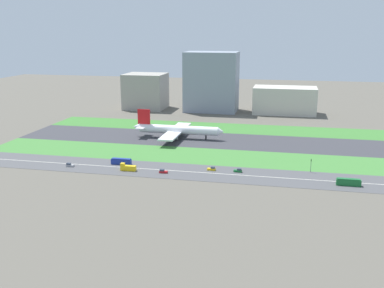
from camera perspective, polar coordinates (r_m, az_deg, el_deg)
name	(u,v)px	position (r m, az deg, el deg)	size (l,w,h in m)	color
ground_plane	(220,141)	(309.80, 3.56, 0.44)	(800.00, 800.00, 0.00)	#5B564C
runway	(220,140)	(309.79, 3.56, 0.45)	(280.00, 46.00, 0.10)	#38383D
grass_median_north	(228,128)	(349.35, 4.59, 2.02)	(280.00, 36.00, 0.10)	#3D7A33
grass_median_south	(210,156)	(270.66, 2.23, -1.58)	(280.00, 36.00, 0.10)	#427F38
highway	(199,172)	(240.55, 0.90, -3.62)	(280.00, 28.00, 0.10)	#4C4C4F
highway_centerline	(199,172)	(240.54, 0.90, -3.61)	(266.00, 0.50, 0.01)	silver
airliner	(176,130)	(314.40, -2.03, 1.83)	(65.00, 56.00, 19.70)	white
truck_0	(128,168)	(245.57, -8.13, -2.99)	(8.40, 2.50, 4.00)	yellow
bus_1	(121,161)	(257.08, -8.95, -2.20)	(11.60, 2.50, 3.50)	navy
car_1	(70,165)	(259.31, -15.22, -2.60)	(4.40, 1.80, 2.00)	#99999E
bus_0	(349,182)	(233.06, 19.22, -4.58)	(11.60, 2.50, 3.50)	#19662D
car_3	(212,169)	(243.93, 2.52, -3.16)	(4.40, 1.80, 2.00)	yellow
car_0	(163,171)	(239.84, -3.69, -3.48)	(4.40, 1.80, 2.00)	#B2191E
car_4	(238,171)	(242.07, 5.87, -3.36)	(4.40, 1.80, 2.00)	#19662D
traffic_light	(311,165)	(247.85, 14.83, -2.54)	(0.36, 0.50, 7.20)	#4C4C51
terminal_building	(146,91)	(436.78, -5.90, 6.67)	(37.70, 33.57, 33.33)	#9E998E
hangar_building	(211,82)	(420.13, 2.49, 7.88)	(47.91, 31.72, 54.47)	gray
office_tower	(285,100)	(416.13, 11.65, 5.43)	(55.76, 28.65, 24.07)	beige
fuel_tank_west	(267,98)	(461.89, 9.54, 5.71)	(21.08, 21.08, 13.37)	silver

